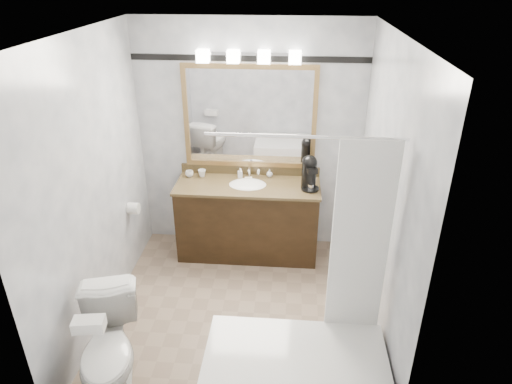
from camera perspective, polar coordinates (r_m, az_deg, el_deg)
room at (r=3.74m, az=-2.62°, el=-0.22°), size 2.42×2.62×2.52m
vanity at (r=5.01m, az=-1.01°, el=-3.23°), size 1.53×0.58×0.97m
mirror at (r=4.83m, az=-0.80°, el=9.31°), size 1.40×0.04×1.10m
vanity_light_bar at (r=4.63m, az=-0.92°, el=16.62°), size 1.02×0.14×0.12m
accent_stripe at (r=4.70m, az=-0.84°, el=16.36°), size 2.40×0.01×0.06m
bathtub at (r=3.59m, az=5.28°, el=-21.30°), size 1.30×0.75×1.96m
tp_roll at (r=4.82m, az=-15.07°, el=-1.99°), size 0.11×0.12×0.12m
toilet at (r=3.72m, az=-17.84°, el=-18.26°), size 0.62×0.85×0.78m
tissue_box at (r=3.30m, az=-20.17°, el=-15.27°), size 0.22×0.14×0.08m
coffee_maker at (r=4.71m, az=6.69°, el=2.57°), size 0.19×0.23×0.36m
cup_left at (r=5.04m, az=-8.32°, el=2.28°), size 0.09×0.09×0.07m
cup_right at (r=5.02m, az=-6.77°, el=2.36°), size 0.11×0.11×0.08m
soap_bottle_a at (r=4.96m, az=-2.01°, el=2.42°), size 0.06×0.06×0.11m
soap_bottle_b at (r=4.98m, az=1.70°, el=2.37°), size 0.08×0.08×0.09m
soap_bar at (r=4.92m, az=-0.94°, el=1.69°), size 0.08×0.06×0.02m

